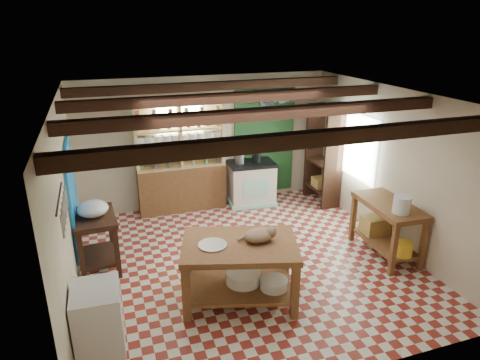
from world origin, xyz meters
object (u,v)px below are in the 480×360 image
object	(u,v)px
work_table	(240,271)
right_counter	(386,229)
stove	(252,183)
cat	(259,235)
white_cabinet	(99,324)
prep_table	(97,242)

from	to	relation	value
work_table	right_counter	world-z (taller)	right_counter
work_table	stove	bearing A→B (deg)	83.64
work_table	stove	world-z (taller)	stove
work_table	cat	world-z (taller)	cat
white_cabinet	right_counter	xyz separation A→B (m)	(4.40, 0.92, -0.00)
stove	prep_table	bearing A→B (deg)	-147.87
prep_table	right_counter	world-z (taller)	right_counter
prep_table	cat	xyz separation A→B (m)	(2.04, -1.44, 0.49)
prep_table	white_cabinet	bearing A→B (deg)	-94.16
work_table	right_counter	bearing A→B (deg)	24.81
right_counter	cat	distance (m)	2.42
right_counter	stove	bearing A→B (deg)	119.10
work_table	right_counter	distance (m)	2.62
stove	right_counter	distance (m)	2.95
cat	white_cabinet	bearing A→B (deg)	-159.30
right_counter	cat	size ratio (longest dim) A/B	3.28
cat	right_counter	bearing A→B (deg)	16.25
work_table	stove	size ratio (longest dim) A/B	1.64
prep_table	white_cabinet	xyz separation A→B (m)	(-0.02, -1.96, 0.01)
white_cabinet	cat	xyz separation A→B (m)	(2.06, 0.52, 0.48)
stove	right_counter	world-z (taller)	right_counter
prep_table	cat	world-z (taller)	cat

